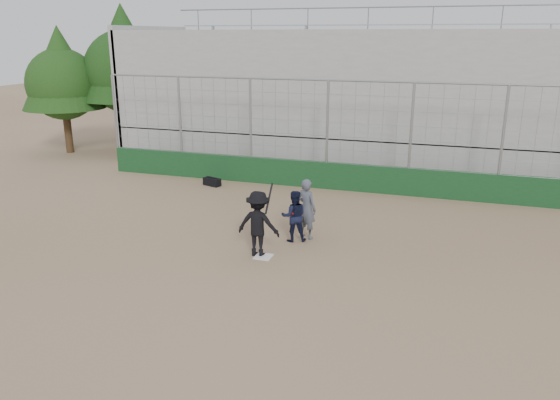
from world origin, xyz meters
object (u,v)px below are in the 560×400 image
(batter_at_plate, at_px, (258,224))
(catcher_crouched, at_px, (294,224))
(umpire, at_px, (307,212))
(equipment_bag, at_px, (212,182))

(batter_at_plate, height_order, catcher_crouched, batter_at_plate)
(catcher_crouched, bearing_deg, umpire, 55.51)
(umpire, bearing_deg, catcher_crouched, 79.47)
(umpire, bearing_deg, batter_at_plate, 85.92)
(batter_at_plate, bearing_deg, equipment_bag, 124.54)
(batter_at_plate, bearing_deg, umpire, 61.96)
(umpire, relative_size, equipment_bag, 2.07)
(batter_at_plate, distance_m, equipment_bag, 7.21)
(catcher_crouched, relative_size, umpire, 0.65)
(batter_at_plate, distance_m, umpire, 1.83)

